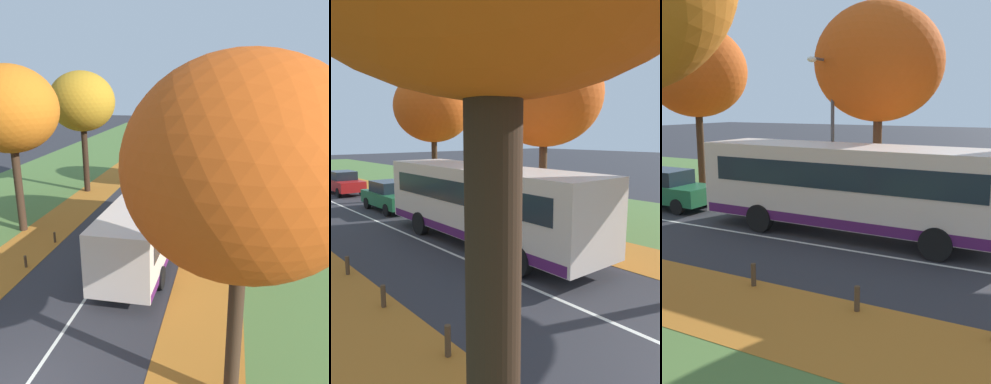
# 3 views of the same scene
# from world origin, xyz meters

# --- Properties ---
(grass_verge_left) EXTENTS (12.00, 90.00, 0.01)m
(grass_verge_left) POSITION_xyz_m (-9.20, 20.00, 0.00)
(grass_verge_left) COLOR #517538
(grass_verge_left) RESTS_ON ground
(leaf_litter_left) EXTENTS (2.80, 60.00, 0.00)m
(leaf_litter_left) POSITION_xyz_m (-4.60, 14.00, 0.01)
(leaf_litter_left) COLOR #B26B23
(leaf_litter_left) RESTS_ON grass_verge_left
(grass_verge_right) EXTENTS (12.00, 90.00, 0.01)m
(grass_verge_right) POSITION_xyz_m (9.20, 20.00, 0.00)
(grass_verge_right) COLOR #517538
(grass_verge_right) RESTS_ON ground
(leaf_litter_right) EXTENTS (2.80, 60.00, 0.00)m
(leaf_litter_right) POSITION_xyz_m (4.60, 14.00, 0.01)
(leaf_litter_right) COLOR #B26B23
(leaf_litter_right) RESTS_ON grass_verge_right
(road_centre_line) EXTENTS (0.12, 80.00, 0.01)m
(road_centre_line) POSITION_xyz_m (0.00, 20.00, 0.00)
(road_centre_line) COLOR silver
(road_centre_line) RESTS_ON ground
(tree_left_near) EXTENTS (5.01, 5.01, 8.94)m
(tree_left_near) POSITION_xyz_m (-6.04, 10.99, 6.65)
(tree_left_near) COLOR #382619
(tree_left_near) RESTS_ON ground
(tree_left_mid) EXTENTS (4.70, 4.70, 8.77)m
(tree_left_mid) POSITION_xyz_m (-5.33, 18.93, 6.61)
(tree_left_mid) COLOR black
(tree_left_mid) RESTS_ON ground
(tree_right_nearest) EXTENTS (5.43, 5.43, 8.78)m
(tree_right_nearest) POSITION_xyz_m (5.57, 1.15, 6.31)
(tree_right_nearest) COLOR #382619
(tree_right_nearest) RESTS_ON ground
(tree_right_near) EXTENTS (5.11, 5.11, 8.23)m
(tree_right_near) POSITION_xyz_m (5.43, 10.10, 5.91)
(tree_right_near) COLOR #422D1E
(tree_right_near) RESTS_ON ground
(tree_right_mid) EXTENTS (5.02, 5.02, 8.19)m
(tree_right_mid) POSITION_xyz_m (5.68, 19.88, 5.92)
(tree_right_mid) COLOR #382619
(tree_right_mid) RESTS_ON ground
(bollard_fourth) EXTENTS (0.12, 0.12, 0.56)m
(bollard_fourth) POSITION_xyz_m (-3.59, 6.95, 0.28)
(bollard_fourth) COLOR #4C3823
(bollard_fourth) RESTS_ON ground
(bollard_fifth) EXTENTS (0.12, 0.12, 0.57)m
(bollard_fifth) POSITION_xyz_m (-3.52, 9.70, 0.28)
(bollard_fifth) COLOR #4C3823
(bollard_fifth) RESTS_ON ground
(streetlamp_right) EXTENTS (1.89, 0.28, 6.00)m
(streetlamp_right) POSITION_xyz_m (3.67, 11.42, 3.74)
(streetlamp_right) COLOR #47474C
(streetlamp_right) RESTS_ON ground
(bus) EXTENTS (2.79, 10.44, 2.98)m
(bus) POSITION_xyz_m (1.57, 9.49, 1.70)
(bus) COLOR beige
(bus) RESTS_ON ground
(car_green_lead) EXTENTS (1.79, 4.20, 1.62)m
(car_green_lead) POSITION_xyz_m (1.66, 18.05, 0.81)
(car_green_lead) COLOR #1E6038
(car_green_lead) RESTS_ON ground
(car_red_following) EXTENTS (1.83, 4.22, 1.62)m
(car_red_following) POSITION_xyz_m (1.68, 25.66, 0.81)
(car_red_following) COLOR #B21919
(car_red_following) RESTS_ON ground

